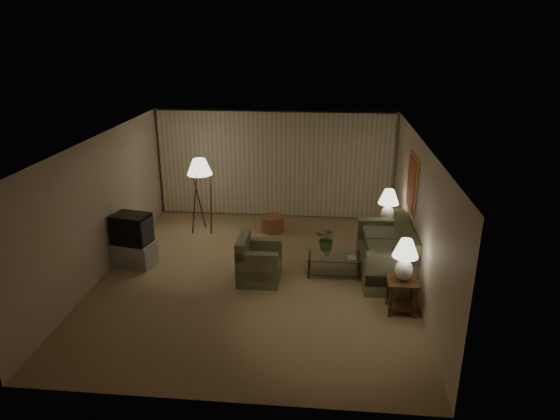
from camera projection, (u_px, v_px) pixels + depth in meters
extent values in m
plane|color=tan|center=(256.00, 276.00, 9.79)|extent=(7.00, 7.00, 0.00)
cube|color=beige|center=(275.00, 164.00, 12.59)|extent=(6.00, 0.04, 2.70)
cube|color=beige|center=(101.00, 207.00, 9.60)|extent=(0.04, 7.00, 2.70)
cube|color=beige|center=(418.00, 218.00, 9.06)|extent=(0.04, 7.00, 2.70)
cube|color=white|center=(254.00, 141.00, 8.86)|extent=(6.00, 7.00, 0.04)
cube|color=beige|center=(275.00, 165.00, 12.52)|extent=(5.85, 0.12, 2.65)
cube|color=gold|center=(412.00, 184.00, 9.67)|extent=(0.03, 0.90, 1.10)
cube|color=#B43A21|center=(411.00, 184.00, 9.67)|extent=(0.02, 0.80, 1.00)
cube|color=#747653|center=(384.00, 264.00, 9.81)|extent=(1.94, 1.06, 0.44)
cube|color=#747653|center=(259.00, 271.00, 9.61)|extent=(0.84, 0.79, 0.37)
cube|color=#361A0E|center=(403.00, 281.00, 8.41)|extent=(0.51, 0.51, 0.04)
cube|color=#361A0E|center=(400.00, 305.00, 8.57)|extent=(0.44, 0.44, 0.02)
cylinder|color=#361A0E|center=(390.00, 302.00, 8.34)|extent=(0.05, 0.05, 0.56)
cylinder|color=#361A0E|center=(388.00, 290.00, 8.72)|extent=(0.05, 0.05, 0.56)
cylinder|color=#361A0E|center=(415.00, 303.00, 8.30)|extent=(0.05, 0.05, 0.56)
cylinder|color=#361A0E|center=(412.00, 291.00, 8.69)|extent=(0.05, 0.05, 0.56)
cube|color=#361A0E|center=(387.00, 224.00, 10.83)|extent=(0.52, 0.44, 0.04)
cube|color=#361A0E|center=(385.00, 243.00, 10.99)|extent=(0.44, 0.37, 0.02)
cylinder|color=#361A0E|center=(377.00, 239.00, 10.80)|extent=(0.05, 0.05, 0.56)
cylinder|color=#361A0E|center=(375.00, 233.00, 11.12)|extent=(0.05, 0.05, 0.56)
cylinder|color=#361A0E|center=(396.00, 240.00, 10.76)|extent=(0.05, 0.05, 0.56)
cylinder|color=#361A0E|center=(395.00, 234.00, 11.08)|extent=(0.05, 0.05, 0.56)
ellipsoid|color=white|center=(404.00, 270.00, 8.33)|extent=(0.30, 0.30, 0.38)
cylinder|color=white|center=(405.00, 257.00, 8.25)|extent=(0.03, 0.03, 0.09)
cone|color=white|center=(406.00, 248.00, 8.20)|extent=(0.43, 0.43, 0.30)
ellipsoid|color=white|center=(387.00, 215.00, 10.76)|extent=(0.31, 0.31, 0.39)
cylinder|color=white|center=(388.00, 204.00, 10.68)|extent=(0.03, 0.03, 0.09)
cone|color=white|center=(389.00, 197.00, 10.62)|extent=(0.44, 0.44, 0.31)
cube|color=silver|center=(334.00, 256.00, 9.74)|extent=(1.11, 0.61, 0.02)
cube|color=silver|center=(334.00, 270.00, 9.84)|extent=(1.04, 0.53, 0.01)
cylinder|color=#3F2F19|center=(309.00, 269.00, 9.63)|extent=(0.04, 0.04, 0.40)
cylinder|color=#3F2F19|center=(310.00, 259.00, 10.07)|extent=(0.04, 0.04, 0.40)
cylinder|color=#3F2F19|center=(359.00, 272.00, 9.55)|extent=(0.04, 0.04, 0.40)
cylinder|color=#3F2F19|center=(358.00, 261.00, 9.98)|extent=(0.04, 0.04, 0.40)
cube|color=#9C9C9E|center=(134.00, 254.00, 10.19)|extent=(1.00, 0.81, 0.50)
cube|color=black|center=(132.00, 229.00, 9.99)|extent=(0.90, 0.77, 0.61)
cylinder|color=#361A0E|center=(200.00, 175.00, 11.46)|extent=(0.04, 0.04, 0.26)
cone|color=white|center=(199.00, 167.00, 11.38)|extent=(0.58, 0.58, 0.36)
cylinder|color=#9A5D34|center=(273.00, 224.00, 11.92)|extent=(0.69, 0.69, 0.37)
imported|color=white|center=(327.00, 251.00, 9.72)|extent=(0.18, 0.18, 0.17)
imported|color=#4B7233|center=(327.00, 236.00, 9.61)|extent=(0.55, 0.52, 0.48)
imported|color=olive|center=(347.00, 258.00, 9.61)|extent=(0.18, 0.24, 0.02)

